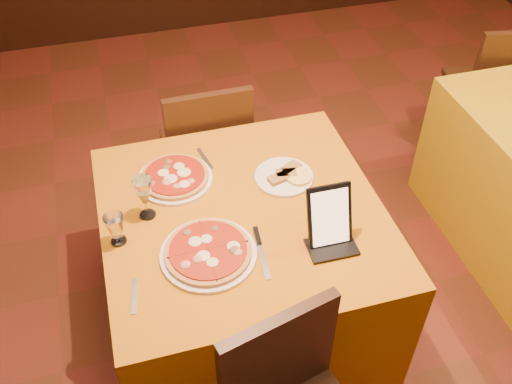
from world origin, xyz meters
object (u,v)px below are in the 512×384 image
object	(u,v)px
main_table	(244,271)
pizza_far	(175,178)
water_glass	(116,230)
chair_main_far	(205,148)
chair_side_far	(487,86)
pizza_near	(208,253)
tablet	(330,216)
wine_glass	(145,198)

from	to	relation	value
main_table	pizza_far	bearing A→B (deg)	131.75
pizza_far	water_glass	xyz separation A→B (m)	(-0.26, -0.28, 0.05)
chair_main_far	pizza_far	distance (m)	0.66
chair_side_far	pizza_near	bearing A→B (deg)	40.78
chair_main_far	chair_side_far	xyz separation A→B (m)	(1.76, 0.12, 0.00)
pizza_far	tablet	bearing A→B (deg)	-44.03
chair_main_far	pizza_near	bearing A→B (deg)	79.55
pizza_far	wine_glass	size ratio (longest dim) A/B	1.65
main_table	chair_main_far	xyz separation A→B (m)	(0.00, 0.79, 0.08)
chair_side_far	tablet	bearing A→B (deg)	48.57
chair_main_far	wine_glass	distance (m)	0.89
pizza_near	wine_glass	size ratio (longest dim) A/B	1.87
main_table	pizza_near	xyz separation A→B (m)	(-0.18, -0.19, 0.39)
chair_side_far	tablet	size ratio (longest dim) A/B	3.73
chair_side_far	pizza_far	xyz separation A→B (m)	(-1.98, -0.66, 0.31)
chair_main_far	tablet	xyz separation A→B (m)	(0.27, -1.02, 0.41)
wine_glass	chair_main_far	bearing A→B (deg)	63.15
pizza_near	chair_side_far	bearing A→B (deg)	29.56
chair_side_far	chair_main_far	bearing A→B (deg)	15.08
main_table	wine_glass	size ratio (longest dim) A/B	5.79
pizza_near	wine_glass	world-z (taller)	wine_glass
main_table	tablet	world-z (taller)	tablet
pizza_far	tablet	distance (m)	0.69
main_table	pizza_near	world-z (taller)	pizza_near
chair_main_far	main_table	bearing A→B (deg)	89.80
chair_main_far	pizza_near	world-z (taller)	chair_main_far
chair_side_far	pizza_near	distance (m)	2.25
main_table	wine_glass	world-z (taller)	wine_glass
pizza_far	water_glass	size ratio (longest dim) A/B	2.41
chair_side_far	pizza_far	bearing A→B (deg)	29.67
chair_side_far	pizza_far	size ratio (longest dim) A/B	2.90
wine_glass	pizza_far	bearing A→B (deg)	51.28
pizza_near	pizza_far	xyz separation A→B (m)	(-0.05, 0.44, 0.00)
pizza_near	water_glass	distance (m)	0.35
main_table	chair_main_far	world-z (taller)	chair_main_far
pizza_near	pizza_far	world-z (taller)	same
pizza_far	chair_side_far	bearing A→B (deg)	18.45
tablet	chair_side_far	bearing A→B (deg)	38.38
chair_side_far	wine_glass	size ratio (longest dim) A/B	4.79
main_table	tablet	size ratio (longest dim) A/B	4.51
main_table	chair_side_far	world-z (taller)	chair_side_far
wine_glass	tablet	distance (m)	0.70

